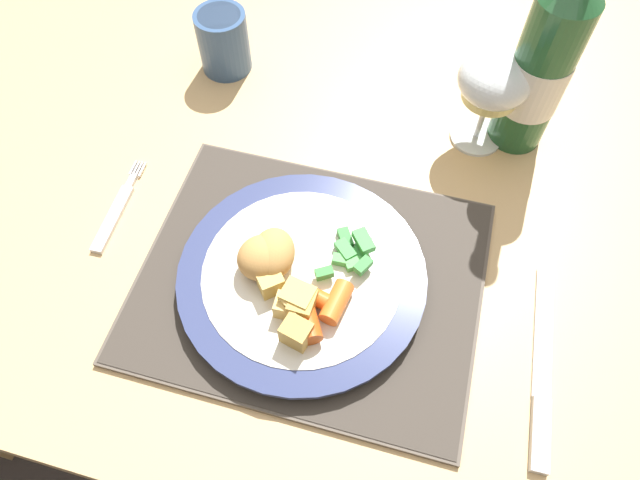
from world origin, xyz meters
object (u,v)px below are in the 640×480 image
(fork, at_px, (116,212))
(bottle, at_px, (543,64))
(table_knife, at_px, (542,381))
(dining_table, at_px, (349,189))
(drinking_cup, at_px, (223,40))
(dinner_plate, at_px, (302,277))
(wine_glass, at_px, (494,83))

(fork, relative_size, bottle, 0.45)
(fork, xyz_separation_m, bottle, (0.44, 0.25, 0.11))
(table_knife, distance_m, bottle, 0.34)
(fork, bearing_deg, dining_table, 34.81)
(drinking_cup, bearing_deg, dinner_plate, -56.93)
(wine_glass, distance_m, drinking_cup, 0.36)
(dinner_plate, xyz_separation_m, bottle, (0.20, 0.28, 0.10))
(dinner_plate, distance_m, table_knife, 0.26)
(dinner_plate, distance_m, fork, 0.24)
(dinner_plate, relative_size, fork, 1.98)
(dinner_plate, bearing_deg, drinking_cup, 123.07)
(table_knife, bearing_deg, wine_glass, 108.65)
(dining_table, distance_m, wine_glass, 0.24)
(dining_table, relative_size, fork, 10.55)
(dinner_plate, distance_m, drinking_cup, 0.36)
(dinner_plate, xyz_separation_m, drinking_cup, (-0.20, 0.30, 0.03))
(fork, xyz_separation_m, wine_glass, (0.39, 0.23, 0.09))
(dinner_plate, relative_size, wine_glass, 2.10)
(fork, bearing_deg, table_knife, -8.63)
(table_knife, bearing_deg, bottle, 99.93)
(table_knife, bearing_deg, drinking_cup, 142.86)
(table_knife, height_order, bottle, bottle)
(drinking_cup, bearing_deg, fork, -98.38)
(drinking_cup, bearing_deg, table_knife, -37.14)
(dining_table, distance_m, dinner_plate, 0.23)
(fork, relative_size, drinking_cup, 1.59)
(drinking_cup, bearing_deg, wine_glass, -6.63)
(drinking_cup, bearing_deg, dining_table, -26.06)
(fork, distance_m, bottle, 0.51)
(bottle, distance_m, drinking_cup, 0.41)
(fork, height_order, bottle, bottle)
(dining_table, xyz_separation_m, bottle, (0.19, 0.08, 0.20))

